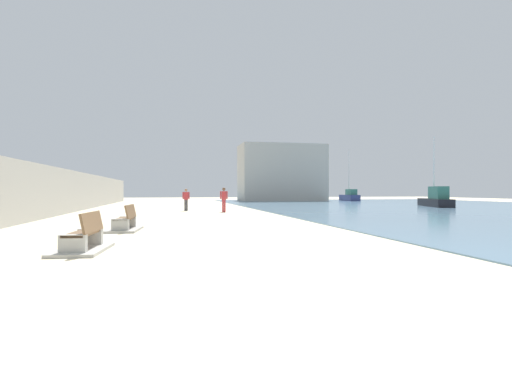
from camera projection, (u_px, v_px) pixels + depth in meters
The scene contains 10 objects.
ground_plane at pixel (179, 213), 27.01m from camera, with size 120.00×120.00×0.00m, color beige.
seawall at pixel (60, 192), 25.43m from camera, with size 0.80×64.00×2.88m, color #ADAAA3.
water_bay at pixel (484, 209), 32.06m from camera, with size 36.00×68.00×0.04m, color slate.
bench_near at pixel (83, 242), 9.90m from camera, with size 1.28×2.19×0.98m.
bench_far at pixel (125, 224), 15.01m from camera, with size 1.28×2.19×0.98m.
person_walking at pixel (224, 198), 28.02m from camera, with size 0.53×0.23×1.72m.
person_standing at pixel (186, 198), 29.80m from camera, with size 0.53×0.22×1.65m.
boat_outer at pixel (350, 196), 56.90m from camera, with size 1.48×4.02×7.39m.
boat_far_left at pixel (436, 199), 36.35m from camera, with size 3.22×6.13×6.44m.
harbor_building at pixel (282, 173), 57.55m from camera, with size 12.00×6.00×8.05m, color #ADAAA3.
Camera 1 is at (-0.61, -9.49, 1.51)m, focal length 28.05 mm.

